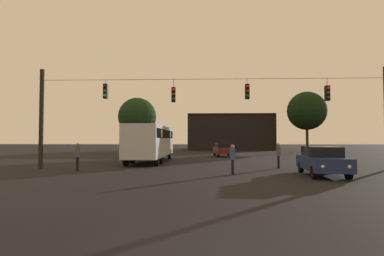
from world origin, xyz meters
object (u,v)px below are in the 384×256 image
Objects in this scene: pedestrian_crossing_right at (233,158)px; tree_left_silhouette at (307,111)px; tree_behind_building at (137,117)px; car_near_right at (322,160)px; car_far_left at (223,149)px; pedestrian_crossing_left at (77,155)px; city_bus at (152,140)px; pedestrian_crossing_center at (278,154)px.

pedestrian_crossing_right is 32.29m from tree_left_silhouette.
pedestrian_crossing_right is 28.09m from tree_behind_building.
pedestrian_crossing_right is at bearing 177.94° from car_near_right.
pedestrian_crossing_left reaches higher than car_far_left.
tree_left_silhouette is at bearing 40.81° from car_far_left.
city_bus is 2.46× the size of car_near_right.
city_bus is 1.42× the size of tree_behind_building.
car_near_right is 2.74× the size of pedestrian_crossing_right.
pedestrian_crossing_center is (2.68, -13.70, 0.14)m from car_far_left.
tree_behind_building is (-10.86, 25.57, 4.16)m from pedestrian_crossing_right.
city_bus is 28.06m from tree_left_silhouette.
city_bus is 6.61× the size of pedestrian_crossing_center.
tree_left_silhouette is at bearing 64.25° from pedestrian_crossing_right.
tree_behind_building reaches higher than pedestrian_crossing_center.
car_far_left is 18.58m from pedestrian_crossing_left.
pedestrian_crossing_center is 27.67m from tree_left_silhouette.
pedestrian_crossing_left is at bearing -130.32° from tree_left_silhouette.
tree_left_silhouette is (13.84, 28.70, 5.20)m from pedestrian_crossing_right.
city_bus is at bearing 67.85° from pedestrian_crossing_left.
pedestrian_crossing_right reaches higher than car_far_left.
pedestrian_crossing_center is at bearing 9.28° from pedestrian_crossing_left.
city_bus is at bearing 138.40° from car_near_right.
pedestrian_crossing_left reaches higher than car_near_right.
city_bus reaches higher than pedestrian_crossing_left.
car_far_left is 0.50× the size of tree_left_silhouette.
tree_behind_building is (-4.84, 16.23, 3.22)m from city_bus.
city_bus reaches higher than pedestrian_crossing_center.
pedestrian_crossing_center is at bearing -112.69° from tree_left_silhouette.
tree_left_silhouette is (19.86, 19.36, 4.25)m from city_bus.
car_far_left is 2.73× the size of pedestrian_crossing_right.
pedestrian_crossing_right is at bearing -57.22° from city_bus.
pedestrian_crossing_left is at bearing 170.25° from pedestrian_crossing_right.
car_near_right is 30.75m from tree_left_silhouette.
tree_behind_building reaches higher than city_bus.
pedestrian_crossing_left is (-9.85, -15.75, 0.16)m from car_far_left.
car_far_left is at bearing 57.98° from pedestrian_crossing_left.
pedestrian_crossing_left reaches higher than pedestrian_crossing_right.
tree_behind_building is at bearing 122.94° from pedestrian_crossing_center.
pedestrian_crossing_left is 1.01× the size of pedestrian_crossing_center.
tree_left_silhouette reaches higher than pedestrian_crossing_right.
city_bus is 10.47m from car_far_left.
pedestrian_crossing_right is at bearing -132.83° from pedestrian_crossing_center.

